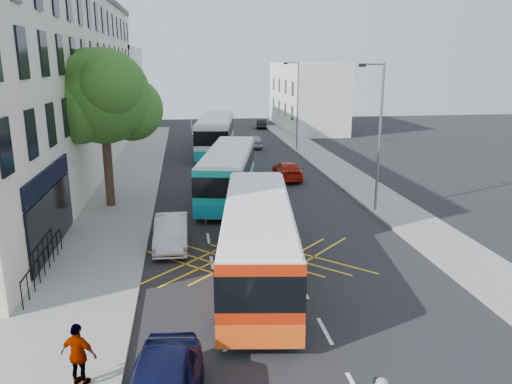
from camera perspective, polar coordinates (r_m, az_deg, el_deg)
name	(u,v)px	position (r m, az deg, el deg)	size (l,w,h in m)	color
ground	(325,331)	(16.40, 7.87, -15.46)	(120.00, 120.00, 0.00)	black
pavement_left	(111,206)	(30.03, -16.21, -1.58)	(5.00, 70.00, 0.15)	gray
pavement_right	(376,196)	(31.91, 13.51, -0.44)	(3.00, 70.00, 0.15)	gray
terrace_main	(43,82)	(39.35, -23.17, 11.47)	(8.30, 45.00, 13.50)	beige
terrace_far	(107,86)	(69.36, -16.69, 11.49)	(8.00, 20.00, 10.00)	silver
building_right	(306,96)	(63.55, 5.72, 10.88)	(6.00, 18.00, 8.00)	silver
street_tree	(103,97)	(28.94, -17.13, 10.31)	(6.30, 5.70, 8.80)	#382619
lamp_near	(378,130)	(27.82, 13.80, 6.90)	(1.45, 0.15, 8.00)	slate
lamp_far	(297,101)	(46.87, 4.66, 10.30)	(1.45, 0.15, 8.00)	slate
railings	(44,262)	(21.06, -23.09, -7.34)	(0.08, 5.60, 1.14)	black
bus_near	(258,240)	(19.04, 0.21, -5.51)	(3.98, 11.18, 3.08)	silver
bus_mid	(228,173)	(30.48, -3.19, 2.21)	(4.61, 11.14, 3.05)	silver
bus_far	(216,134)	(45.85, -4.59, 6.65)	(4.38, 12.34, 3.40)	silver
parked_car_silver	(171,232)	(23.03, -9.65, -4.53)	(1.46, 4.20, 1.38)	#B6BBBF
red_hatchback	(288,170)	(35.84, 3.62, 2.50)	(1.75, 4.32, 1.25)	#A51607
distant_car_grey	(213,132)	(54.59, -4.88, 6.83)	(2.46, 5.34, 1.48)	#404348
distant_car_silver	(253,141)	(48.95, -0.29, 5.83)	(1.47, 3.65, 1.24)	#A4A5AB
distant_car_dark	(261,123)	(63.45, 0.62, 7.84)	(1.23, 3.53, 1.16)	black
pedestrian_far	(79,355)	(14.02, -19.59, -17.13)	(1.00, 0.42, 1.71)	gray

